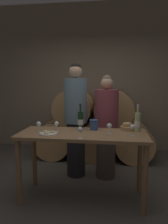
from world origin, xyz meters
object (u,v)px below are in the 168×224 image
at_px(cheese_plate, 48,133).
at_px(wine_glass_far_left, 39,124).
at_px(wine_glass_far_right, 133,127).
at_px(wine_glass_center, 80,130).
at_px(wine_glass_left, 57,124).
at_px(person_left, 76,120).
at_px(blue_crock, 94,124).
at_px(bread_basket, 127,127).
at_px(wine_bottle_red, 81,120).
at_px(person_right, 106,127).
at_px(wine_glass_right, 109,126).
at_px(wine_bottle_white, 137,122).
at_px(tasting_table, 83,143).

distance_m(cheese_plate, wine_glass_far_left, 0.20).
relative_size(wine_glass_far_left, wine_glass_far_right, 1.00).
bearing_deg(cheese_plate, wine_glass_center, -19.25).
xyz_separation_m(wine_glass_left, wine_glass_center, (0.35, -0.29, 0.00)).
bearing_deg(person_left, blue_crock, -55.64).
height_order(person_left, bread_basket, person_left).
relative_size(wine_bottle_red, bread_basket, 1.99).
bearing_deg(wine_glass_far_left, cheese_plate, -32.53).
distance_m(person_right, blue_crock, 0.53).
xyz_separation_m(wine_glass_left, wine_glass_right, (0.68, -0.04, 0.00)).
distance_m(person_right, wine_bottle_red, 0.61).
bearing_deg(wine_glass_left, wine_glass_center, -39.09).
xyz_separation_m(blue_crock, wine_glass_right, (0.21, -0.22, 0.02)).
height_order(wine_bottle_white, wine_glass_center, wine_bottle_white).
bearing_deg(person_right, wine_glass_far_left, -139.89).
relative_size(wine_bottle_white, wine_glass_center, 2.59).
bearing_deg(wine_glass_center, bread_basket, 41.97).
height_order(blue_crock, wine_glass_right, same).
distance_m(tasting_table, wine_glass_right, 0.41).
distance_m(cheese_plate, wine_glass_right, 0.76).
distance_m(wine_glass_far_left, wine_glass_left, 0.23).
bearing_deg(cheese_plate, wine_glass_right, 7.77).
relative_size(cheese_plate, wine_glass_center, 1.61).
xyz_separation_m(blue_crock, wine_glass_center, (-0.11, -0.47, 0.02)).
height_order(wine_glass_far_left, wine_glass_left, same).
bearing_deg(bread_basket, cheese_plate, -160.22).
distance_m(wine_bottle_red, wine_glass_right, 0.46).
distance_m(wine_glass_left, wine_glass_center, 0.46).
relative_size(person_left, cheese_plate, 8.21).
bearing_deg(bread_basket, person_left, 149.74).
xyz_separation_m(blue_crock, bread_basket, (0.45, 0.03, -0.03)).
bearing_deg(wine_bottle_white, wine_glass_far_right, -110.16).
relative_size(tasting_table, wine_glass_far_left, 11.88).
distance_m(person_left, wine_glass_far_right, 1.11).
distance_m(wine_bottle_white, wine_glass_far_right, 0.23).
bearing_deg(wine_glass_far_right, bread_basket, 99.01).
bearing_deg(wine_bottle_red, wine_bottle_white, -3.16).
xyz_separation_m(person_right, wine_bottle_red, (-0.33, -0.48, 0.19)).
relative_size(person_right, wine_glass_far_left, 11.85).
distance_m(tasting_table, person_left, 0.74).
distance_m(wine_bottle_white, bread_basket, 0.16).
xyz_separation_m(cheese_plate, wine_glass_left, (0.07, 0.14, 0.09)).
xyz_separation_m(person_left, wine_glass_far_left, (-0.36, -0.71, 0.06)).
distance_m(tasting_table, person_right, 0.75).
xyz_separation_m(wine_bottle_white, wine_glass_center, (-0.68, -0.44, -0.03)).
bearing_deg(wine_bottle_white, wine_glass_left, -171.81).
height_order(bread_basket, wine_glass_right, wine_glass_right).
bearing_deg(wine_glass_right, cheese_plate, -172.23).
bearing_deg(tasting_table, bread_basket, 22.45).
bearing_deg(bread_basket, wine_glass_center, -138.03).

